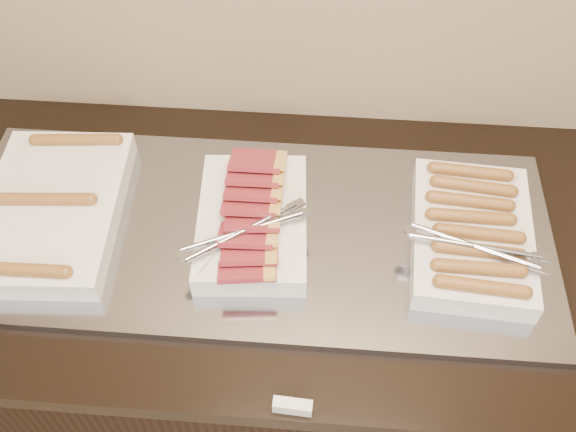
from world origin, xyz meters
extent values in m
cube|color=black|center=(0.00, 2.13, 0.43)|extent=(2.00, 0.70, 0.86)
cube|color=black|center=(0.00, 2.13, 0.88)|extent=(2.06, 0.76, 0.04)
cube|color=#90929D|center=(-0.01, 2.13, 0.91)|extent=(1.20, 0.50, 0.02)
cube|color=white|center=(-0.42, 2.13, 0.95)|extent=(0.28, 0.41, 0.05)
cylinder|color=olive|center=(-0.42, 1.96, 0.98)|extent=(0.18, 0.03, 0.03)
cylinder|color=olive|center=(-0.42, 2.13, 0.98)|extent=(0.18, 0.04, 0.03)
cylinder|color=olive|center=(-0.41, 2.30, 0.98)|extent=(0.18, 0.04, 0.03)
cube|color=white|center=(-0.01, 2.13, 0.95)|extent=(0.23, 0.33, 0.05)
cube|color=#A13340|center=(-0.01, 2.01, 0.97)|extent=(0.12, 0.10, 0.04)
cube|color=#A13340|center=(-0.01, 2.04, 0.97)|extent=(0.11, 0.10, 0.04)
cube|color=#A13340|center=(-0.02, 2.08, 0.98)|extent=(0.11, 0.09, 0.04)
cube|color=#A13340|center=(-0.01, 2.11, 0.98)|extent=(0.11, 0.10, 0.04)
cube|color=#A13340|center=(-0.02, 2.15, 0.98)|extent=(0.11, 0.09, 0.04)
cube|color=#A13340|center=(-0.02, 2.18, 0.99)|extent=(0.11, 0.09, 0.04)
cube|color=#A13340|center=(-0.02, 2.22, 0.99)|extent=(0.11, 0.09, 0.04)
cube|color=#A13340|center=(-0.02, 2.25, 0.99)|extent=(0.11, 0.09, 0.04)
cube|color=white|center=(0.42, 2.13, 0.95)|extent=(0.25, 0.35, 0.05)
cylinder|color=olive|center=(0.42, 1.99, 0.98)|extent=(0.15, 0.04, 0.03)
cylinder|color=olive|center=(0.41, 2.03, 0.98)|extent=(0.15, 0.03, 0.03)
cylinder|color=olive|center=(0.42, 2.07, 0.98)|extent=(0.15, 0.04, 0.03)
cylinder|color=olive|center=(0.42, 2.11, 0.98)|extent=(0.15, 0.04, 0.03)
cylinder|color=olive|center=(0.41, 2.15, 0.98)|extent=(0.15, 0.03, 0.03)
cylinder|color=olive|center=(0.41, 2.19, 0.98)|extent=(0.15, 0.04, 0.03)
cylinder|color=olive|center=(0.43, 2.23, 0.98)|extent=(0.15, 0.04, 0.03)
cylinder|color=olive|center=(0.42, 2.27, 0.98)|extent=(0.15, 0.04, 0.03)
cube|color=white|center=(0.09, 1.77, 0.91)|extent=(0.07, 0.02, 0.03)
camera|label=1|loc=(0.12, 1.35, 1.94)|focal=40.00mm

